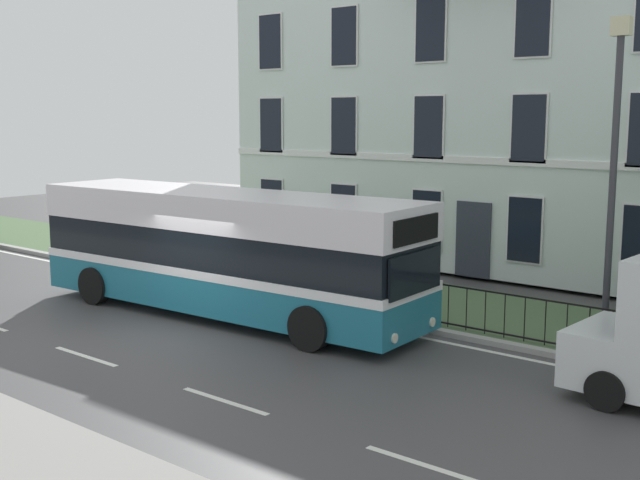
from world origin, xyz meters
name	(u,v)px	position (x,y,z in m)	size (l,w,h in m)	color
ground_plane	(183,331)	(0.00, 0.77, -0.02)	(60.00, 56.00, 0.18)	#434242
georgian_townhouse	(545,88)	(2.46, 14.25, 5.66)	(19.34, 9.25, 11.02)	silver
iron_verge_railing	(366,291)	(2.46, 4.40, 0.62)	(20.02, 0.04, 0.97)	black
single_decker_bus	(224,251)	(-0.25, 2.34, 1.58)	(10.63, 2.98, 2.99)	#1D6A81
street_lamp_post	(614,163)	(8.05, 4.87, 3.88)	(0.36, 0.24, 6.54)	#333338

